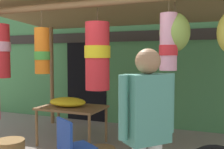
{
  "coord_description": "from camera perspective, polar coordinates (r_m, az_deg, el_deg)",
  "views": [
    {
      "loc": [
        1.73,
        -3.57,
        1.62
      ],
      "look_at": [
        0.01,
        0.64,
        1.33
      ],
      "focal_mm": 42.98,
      "sensor_mm": 36.0,
      "label": 1
    }
  ],
  "objects": [
    {
      "name": "flower_heap_on_table",
      "position": [
        5.06,
        -9.31,
        -5.8
      ],
      "size": [
        0.71,
        0.5,
        0.17
      ],
      "color": "yellow",
      "rests_on": "display_table"
    },
    {
      "name": "wicker_basket_spare",
      "position": [
        4.81,
        -20.91,
        -14.5
      ],
      "size": [
        0.47,
        0.47,
        0.28
      ],
      "primitive_type": "cylinder",
      "color": "olive",
      "rests_on": "ground_plane"
    },
    {
      "name": "display_table",
      "position": [
        5.08,
        -8.48,
        -7.58
      ],
      "size": [
        1.17,
        0.81,
        0.71
      ],
      "color": "brown",
      "rests_on": "ground_plane"
    },
    {
      "name": "customer_foreground",
      "position": [
        2.51,
        7.54,
        -10.49
      ],
      "size": [
        0.43,
        0.47,
        1.7
      ],
      "color": "silver",
      "rests_on": "ground_plane"
    },
    {
      "name": "folding_chair",
      "position": [
        3.59,
        -8.53,
        -14.49
      ],
      "size": [
        0.55,
        0.55,
        0.84
      ],
      "color": "#2347A8",
      "rests_on": "ground_plane"
    },
    {
      "name": "market_stall_canopy",
      "position": [
        4.44,
        2.75,
        12.05
      ],
      "size": [
        5.14,
        2.67,
        2.61
      ],
      "color": "brown",
      "rests_on": "ground_plane"
    },
    {
      "name": "shop_facade",
      "position": [
        6.42,
        6.54,
        4.4
      ],
      "size": [
        9.62,
        0.29,
        3.41
      ],
      "color": "#47844C",
      "rests_on": "ground_plane"
    }
  ]
}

